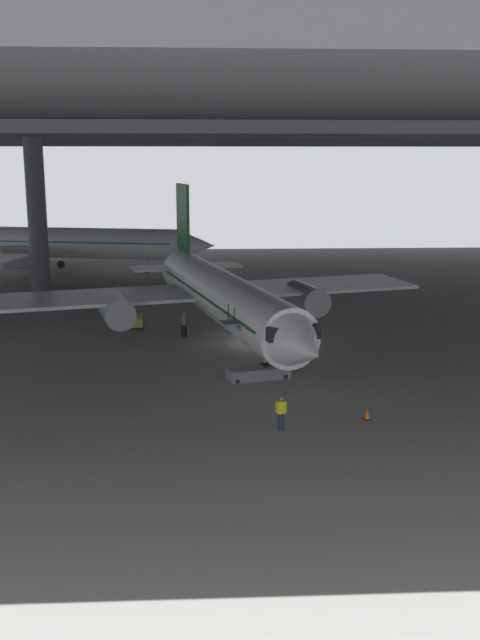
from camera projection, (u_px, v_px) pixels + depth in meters
ground_plane at (263, 342)px, 51.94m from camera, size 110.00×110.00×0.00m
hangar_structure at (251, 128)px, 61.97m from camera, size 121.00×99.00×16.13m
airplane_main at (221, 295)px, 51.66m from camera, size 33.25×33.76×10.81m
boarding_stairs at (257, 367)px, 43.22m from camera, size 4.29×2.39×4.52m
crew_worker_near_nose at (281, 411)px, 34.80m from camera, size 0.55×0.24×1.74m
crew_worker_by_stairs at (286, 354)px, 44.97m from camera, size 0.32×0.53×1.74m
airplane_distant at (67, 243)px, 83.68m from camera, size 34.30×33.62×10.89m
traffic_cone_orange at (367, 414)px, 36.47m from camera, size 0.36×0.36×0.60m
baggage_tug at (135, 321)px, 56.42m from camera, size 1.45×2.29×0.90m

